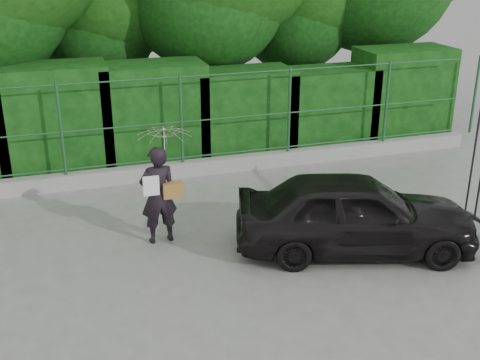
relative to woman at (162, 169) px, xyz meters
name	(u,v)px	position (x,y,z in m)	size (l,w,h in m)	color
ground	(226,293)	(0.48, -1.82, -1.22)	(80.00, 80.00, 0.00)	gray
kerb	(164,171)	(0.48, 2.68, -1.07)	(14.00, 0.25, 0.30)	#9E9E99
fence	(172,120)	(0.70, 2.68, -0.02)	(14.13, 0.06, 1.80)	#1F4F2C
hedge	(150,116)	(0.42, 3.68, -0.19)	(14.20, 1.20, 2.24)	black
woman	(162,169)	(0.00, 0.00, 0.00)	(0.87, 0.85, 1.89)	black
car	(355,213)	(2.72, -1.22, -0.60)	(1.46, 3.64, 1.24)	black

